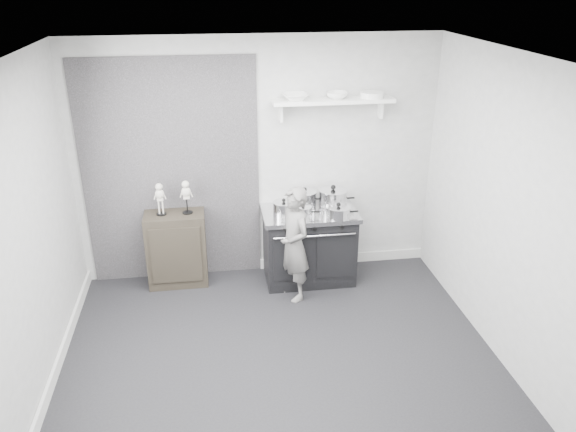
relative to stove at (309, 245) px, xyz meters
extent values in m
plane|color=black|center=(-0.53, -1.48, -0.42)|extent=(4.00, 4.00, 0.00)
cube|color=#A5A5A2|center=(-0.53, 0.32, 0.93)|extent=(4.00, 0.02, 2.70)
cube|color=#A5A5A2|center=(-0.53, -3.28, 0.93)|extent=(4.00, 0.02, 2.70)
cube|color=#A5A5A2|center=(-2.53, -1.48, 0.93)|extent=(0.02, 3.60, 2.70)
cube|color=#A5A5A2|center=(1.47, -1.48, 0.93)|extent=(0.02, 3.60, 2.70)
cube|color=silver|center=(-0.53, -1.48, 2.28)|extent=(4.00, 3.60, 0.02)
cube|color=black|center=(-1.48, 0.31, 0.83)|extent=(1.90, 0.02, 2.50)
cube|color=silver|center=(0.47, 0.30, -0.36)|extent=(2.00, 0.03, 0.12)
cube|color=silver|center=(-2.51, -1.48, -0.36)|extent=(0.03, 3.60, 0.12)
cube|color=white|center=(0.27, 0.19, 1.60)|extent=(1.30, 0.26, 0.04)
cube|color=white|center=(-0.28, 0.26, 1.48)|extent=(0.03, 0.12, 0.20)
cube|color=white|center=(0.82, 0.26, 1.48)|extent=(0.03, 0.12, 0.20)
cube|color=black|center=(0.00, 0.00, -0.03)|extent=(0.99, 0.59, 0.79)
cube|color=silver|center=(0.00, 0.00, 0.39)|extent=(1.05, 0.63, 0.05)
cube|color=black|center=(-0.24, -0.29, -0.01)|extent=(0.42, 0.02, 0.51)
cube|color=black|center=(0.24, -0.29, -0.01)|extent=(0.42, 0.02, 0.51)
cylinder|color=silver|center=(0.00, -0.32, 0.27)|extent=(0.89, 0.02, 0.02)
cylinder|color=black|center=(-0.30, -0.31, 0.35)|extent=(0.04, 0.03, 0.04)
cylinder|color=black|center=(0.00, -0.31, 0.35)|extent=(0.04, 0.03, 0.04)
cylinder|color=black|center=(0.30, -0.31, 0.35)|extent=(0.04, 0.03, 0.04)
cube|color=black|center=(-1.48, 0.13, 0.00)|extent=(0.65, 0.38, 0.85)
imported|color=slate|center=(-0.23, -0.37, 0.21)|extent=(0.45, 0.54, 1.27)
cylinder|color=silver|center=(-0.30, -0.07, 0.49)|extent=(0.23, 0.23, 0.15)
cylinder|color=silver|center=(-0.30, -0.07, 0.57)|extent=(0.24, 0.24, 0.02)
sphere|color=black|center=(-0.30, -0.07, 0.60)|extent=(0.04, 0.04, 0.04)
cylinder|color=black|center=(-0.14, -0.07, 0.49)|extent=(0.10, 0.02, 0.02)
cylinder|color=silver|center=(-0.03, 0.15, 0.50)|extent=(0.26, 0.26, 0.17)
cylinder|color=silver|center=(-0.03, 0.15, 0.59)|extent=(0.27, 0.27, 0.02)
sphere|color=black|center=(-0.03, 0.15, 0.62)|extent=(0.05, 0.05, 0.05)
cylinder|color=black|center=(0.14, 0.15, 0.50)|extent=(0.10, 0.02, 0.02)
cylinder|color=silver|center=(0.28, 0.09, 0.51)|extent=(0.32, 0.32, 0.19)
cylinder|color=silver|center=(0.28, 0.09, 0.62)|extent=(0.33, 0.33, 0.02)
sphere|color=black|center=(0.28, 0.09, 0.65)|extent=(0.06, 0.06, 0.06)
cylinder|color=black|center=(0.48, 0.09, 0.51)|extent=(0.10, 0.02, 0.02)
cylinder|color=silver|center=(0.28, -0.19, 0.47)|extent=(0.26, 0.26, 0.11)
cylinder|color=silver|center=(0.28, -0.19, 0.53)|extent=(0.27, 0.27, 0.01)
sphere|color=black|center=(0.28, -0.19, 0.56)|extent=(0.05, 0.05, 0.05)
cylinder|color=black|center=(0.45, -0.19, 0.47)|extent=(0.10, 0.02, 0.02)
cylinder|color=silver|center=(-0.10, -0.14, 0.47)|extent=(0.18, 0.18, 0.11)
cylinder|color=silver|center=(-0.10, -0.14, 0.53)|extent=(0.19, 0.19, 0.01)
sphere|color=black|center=(-0.10, -0.14, 0.56)|extent=(0.03, 0.03, 0.03)
cylinder|color=black|center=(0.03, -0.14, 0.47)|extent=(0.10, 0.02, 0.02)
imported|color=white|center=(-0.14, 0.19, 1.65)|extent=(0.27, 0.27, 0.07)
imported|color=white|center=(0.31, 0.19, 1.65)|extent=(0.23, 0.23, 0.07)
cylinder|color=white|center=(0.69, 0.19, 1.65)|extent=(0.25, 0.25, 0.06)
camera|label=1|loc=(-1.07, -5.60, 2.87)|focal=35.00mm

